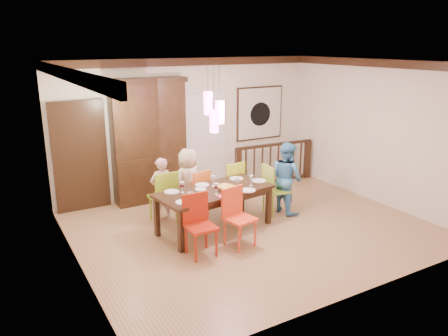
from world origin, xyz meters
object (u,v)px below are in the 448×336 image
dining_table (214,194)px  chair_far_left (163,192)px  person_end_right (287,178)px  person_far_left (161,189)px  china_hutch (149,141)px  person_far_mid (188,182)px  balustrade (274,162)px  chair_end_right (277,186)px

dining_table → chair_far_left: 1.03m
person_end_right → dining_table: bearing=87.7°
person_far_left → chair_far_left: bearing=82.9°
china_hutch → person_far_mid: 1.34m
person_end_right → chair_far_left: bearing=67.4°
balustrade → person_far_left: 3.26m
chair_end_right → balustrade: 1.95m
person_far_mid → balustrade: bearing=175.8°
china_hutch → person_end_right: (2.04, -1.96, -0.57)m
balustrade → person_end_right: (-0.89, -1.62, 0.20)m
person_far_mid → chair_end_right: bearing=130.4°
balustrade → person_far_left: bearing=-162.6°
chair_end_right → person_end_right: size_ratio=0.70×
dining_table → china_hutch: (-0.42, 2.02, 0.61)m
chair_far_left → person_far_mid: size_ratio=0.75×
dining_table → person_far_mid: bearing=87.7°
dining_table → balustrade: 3.03m
person_far_left → dining_table: bearing=120.1°
chair_far_left → person_end_right: bearing=160.0°
chair_far_left → person_far_left: bearing=-92.6°
balustrade → person_far_mid: 2.72m
dining_table → person_end_right: 1.62m
chair_end_right → person_far_mid: bearing=68.0°
balustrade → person_far_left: person_far_left is taller
china_hutch → person_far_left: china_hutch is taller
person_far_mid → person_end_right: size_ratio=0.93×
chair_far_left → china_hutch: china_hutch is taller
dining_table → balustrade: balustrade is taller
chair_far_left → person_far_left: person_far_left is taller
dining_table → person_far_mid: 0.89m
person_far_left → person_far_mid: (0.56, 0.01, 0.05)m
chair_far_left → chair_end_right: bearing=158.6°
chair_far_left → chair_end_right: 2.18m
person_far_mid → person_end_right: person_end_right is taller
china_hutch → person_far_mid: (0.33, -1.14, -0.62)m
chair_far_left → person_end_right: (2.27, -0.74, 0.14)m
dining_table → chair_end_right: size_ratio=2.18×
dining_table → person_far_left: (-0.64, 0.87, -0.06)m
person_end_right → person_far_mid: bearing=59.8°
balustrade → chair_end_right: bearing=-121.5°
china_hutch → chair_end_right: bearing=-46.8°
person_end_right → chair_end_right: bearing=81.4°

